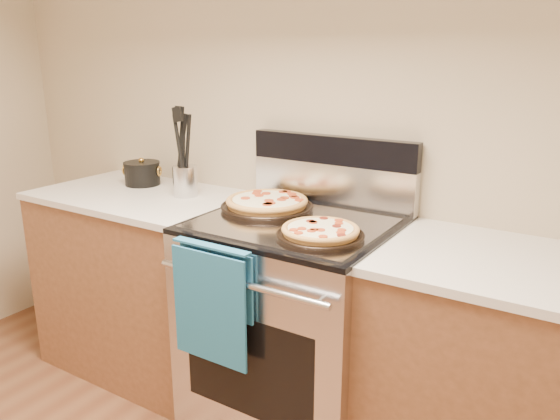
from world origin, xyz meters
The scene contains 17 objects.
wall_back centered at (0.00, 2.00, 1.35)m, with size 4.00×4.00×0.00m, color tan.
range_body centered at (0.00, 1.65, 0.45)m, with size 0.76×0.68×0.90m, color #B7B7BC.
oven_window centered at (0.00, 1.31, 0.45)m, with size 0.56×0.01×0.40m, color black.
cooktop centered at (0.00, 1.65, 0.91)m, with size 0.76×0.68×0.02m, color black.
backsplash_lower centered at (0.00, 1.96, 1.01)m, with size 0.76×0.06×0.18m, color silver.
backsplash_upper centered at (0.00, 1.96, 1.16)m, with size 0.76×0.06×0.12m, color black.
oven_handle centered at (0.00, 1.27, 0.80)m, with size 0.03×0.03×0.70m, color silver.
dish_towel centered at (-0.12, 1.27, 0.70)m, with size 0.32×0.05×0.42m, color navy, non-canonical shape.
foil_sheet centered at (0.00, 1.62, 0.92)m, with size 0.70×0.55×0.01m, color gray.
cabinet_left centered at (-0.88, 1.68, 0.44)m, with size 1.00×0.62×0.88m, color brown.
countertop_left centered at (-0.88, 1.68, 0.90)m, with size 1.02×0.64×0.03m, color beige.
cabinet_right centered at (0.88, 1.68, 0.44)m, with size 1.00×0.62×0.88m, color brown.
countertop_right centered at (0.88, 1.68, 0.90)m, with size 1.02×0.64×0.03m, color beige.
pepperoni_pizza_back centered at (-0.18, 1.72, 0.95)m, with size 0.38×0.38×0.05m, color #B47637, non-canonical shape.
pepperoni_pizza_front centered at (0.18, 1.52, 0.95)m, with size 0.31×0.31×0.04m, color #B47637, non-canonical shape.
utensil_crock centered at (-0.66, 1.76, 0.98)m, with size 0.11×0.11×0.14m, color silver.
saucepan centered at (-1.00, 1.81, 0.96)m, with size 0.18×0.18×0.11m, color black.
Camera 1 is at (1.04, -0.11, 1.56)m, focal length 35.00 mm.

